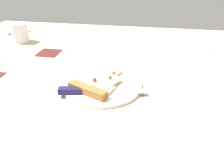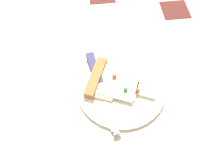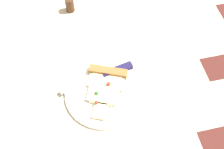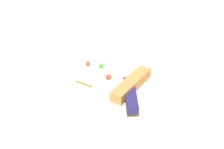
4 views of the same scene
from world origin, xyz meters
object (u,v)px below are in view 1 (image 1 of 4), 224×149
Objects in this scene: plate at (102,84)px; drinking_glass at (20,33)px; knife at (93,91)px; fork at (202,43)px; pizza_slice at (97,84)px.

plate is 57.09cm from drinking_glass.
knife reaches higher than fork.
knife is at bearing 77.12° from plate.
drinking_glass is (45.33, -35.50, 2.66)cm from pizza_slice.
drinking_glass reaches higher than plate.
pizza_slice is at bearing 67.08° from plate.
pizza_slice reaches higher than fork.
pizza_slice is at bearing 141.94° from drinking_glass.
drinking_glass reaches higher than fork.
plate is at bearing 155.48° from knife.
drinking_glass is at bearing -35.53° from plate.
pizza_slice is at bearing 18.78° from fork.
plate is 1.70× the size of fork.
drinking_glass is at bearing 165.05° from pizza_slice.
knife is 59.52cm from drinking_glass.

